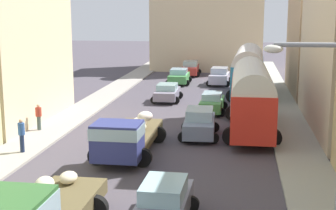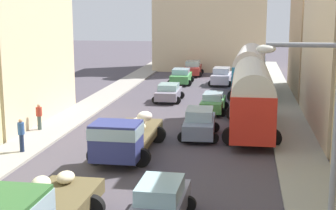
{
  "view_description": "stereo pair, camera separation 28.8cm",
  "coord_description": "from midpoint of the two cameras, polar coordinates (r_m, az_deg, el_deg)",
  "views": [
    {
      "loc": [
        4.13,
        -7.73,
        7.39
      ],
      "look_at": [
        0.0,
        20.3,
        1.86
      ],
      "focal_mm": 53.06,
      "sensor_mm": 36.0,
      "label": 1
    },
    {
      "loc": [
        4.42,
        -7.69,
        7.39
      ],
      "look_at": [
        0.0,
        20.3,
        1.86
      ],
      "focal_mm": 53.06,
      "sensor_mm": 36.0,
      "label": 2
    }
  ],
  "objects": [
    {
      "name": "ground_plane",
      "position": [
        35.75,
        1.34,
        -0.88
      ],
      "size": [
        154.0,
        154.0,
        0.0
      ],
      "primitive_type": "plane",
      "color": "#454048"
    },
    {
      "name": "sidewalk_left",
      "position": [
        37.3,
        -9.78,
        -0.43
      ],
      "size": [
        2.5,
        70.0,
        0.14
      ],
      "primitive_type": "cube",
      "color": "gray",
      "rests_on": "ground"
    },
    {
      "name": "sidewalk_right",
      "position": [
        35.6,
        13.0,
        -1.1
      ],
      "size": [
        2.5,
        70.0,
        0.14
      ],
      "primitive_type": "cube",
      "color": "#98998D",
      "rests_on": "ground"
    },
    {
      "name": "building_left_2",
      "position": [
        34.26,
        -18.95,
        6.51
      ],
      "size": [
        5.76,
        11.33,
        10.06
      ],
      "color": "beige",
      "rests_on": "ground"
    },
    {
      "name": "building_right_3",
      "position": [
        45.12,
        16.83,
        7.21
      ],
      "size": [
        5.08,
        10.87,
        9.41
      ],
      "color": "tan",
      "rests_on": "ground"
    },
    {
      "name": "distant_church",
      "position": [
        60.79,
        4.43,
        10.69
      ],
      "size": [
        13.13,
        7.18,
        19.65
      ],
      "color": "beige",
      "rests_on": "ground"
    },
    {
      "name": "parked_bus_0",
      "position": [
        30.1,
        9.3,
        1.2
      ],
      "size": [
        3.28,
        9.98,
        4.15
      ],
      "color": "red",
      "rests_on": "ground"
    },
    {
      "name": "parked_bus_1",
      "position": [
        42.62,
        9.03,
        4.11
      ],
      "size": [
        3.57,
        9.96,
        4.23
      ],
      "color": "teal",
      "rests_on": "ground"
    },
    {
      "name": "cargo_truck_1",
      "position": [
        24.89,
        -5.14,
        -3.58
      ],
      "size": [
        3.13,
        7.31,
        2.18
      ],
      "color": "navy",
      "rests_on": "ground"
    },
    {
      "name": "car_0",
      "position": [
        40.06,
        -0.29,
        1.47
      ],
      "size": [
        2.33,
        3.92,
        1.41
      ],
      "color": "gray",
      "rests_on": "ground"
    },
    {
      "name": "car_1",
      "position": [
        49.11,
        1.09,
        3.31
      ],
      "size": [
        2.42,
        4.08,
        1.53
      ],
      "color": "#438F47",
      "rests_on": "ground"
    },
    {
      "name": "car_2",
      "position": [
        55.35,
        2.45,
        4.23
      ],
      "size": [
        2.32,
        4.28,
        1.66
      ],
      "color": "#B3312A",
      "rests_on": "ground"
    },
    {
      "name": "car_3",
      "position": [
        17.44,
        -0.97,
        -11.22
      ],
      "size": [
        2.27,
        4.04,
        1.56
      ],
      "color": "gray",
      "rests_on": "ground"
    },
    {
      "name": "car_4",
      "position": [
        28.88,
        3.36,
        -2.08
      ],
      "size": [
        2.41,
        4.21,
        1.69
      ],
      "color": "slate",
      "rests_on": "ground"
    },
    {
      "name": "car_5",
      "position": [
        35.75,
        4.87,
        0.29
      ],
      "size": [
        2.19,
        3.98,
        1.45
      ],
      "color": "#499547",
      "rests_on": "ground"
    },
    {
      "name": "car_6",
      "position": [
        48.92,
        5.76,
        3.31
      ],
      "size": [
        2.44,
        4.19,
        1.7
      ],
      "color": "silver",
      "rests_on": "ground"
    },
    {
      "name": "pedestrian_0",
      "position": [
        26.44,
        -16.77,
        -3.25
      ],
      "size": [
        0.49,
        0.49,
        1.87
      ],
      "color": "#1C2845",
      "rests_on": "ground"
    },
    {
      "name": "pedestrian_3",
      "position": [
        31.0,
        -14.9,
        -1.26
      ],
      "size": [
        0.44,
        0.44,
        1.73
      ],
      "color": "#41524D",
      "rests_on": "ground"
    },
    {
      "name": "streetlamp_near",
      "position": [
        12.1,
        17.44,
        -5.7
      ],
      "size": [
        1.95,
        0.28,
        6.69
      ],
      "color": "gray",
      "rests_on": "ground"
    }
  ]
}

